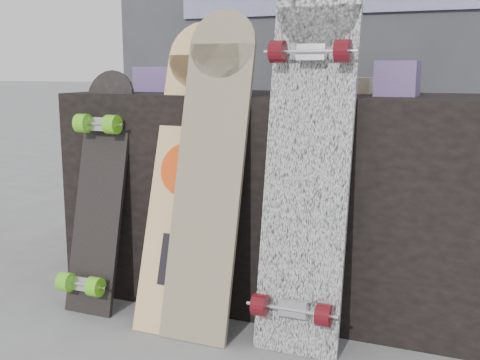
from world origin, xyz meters
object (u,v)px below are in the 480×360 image
at_px(longboard_geisha, 186,165).
at_px(skateboard_dark, 98,189).
at_px(vendor_table, 279,197).
at_px(longboard_celtic, 211,162).
at_px(longboard_cascadia, 308,152).

xyz_separation_m(longboard_geisha, skateboard_dark, (-0.36, -0.03, -0.11)).
height_order(vendor_table, longboard_geisha, longboard_geisha).
xyz_separation_m(longboard_geisha, longboard_celtic, (0.11, -0.03, 0.02)).
distance_m(longboard_celtic, longboard_cascadia, 0.34).
xyz_separation_m(vendor_table, longboard_celtic, (-0.12, -0.36, 0.18)).
relative_size(longboard_celtic, longboard_cascadia, 0.90).
height_order(longboard_geisha, longboard_celtic, longboard_celtic).
height_order(longboard_celtic, skateboard_dark, longboard_celtic).
relative_size(longboard_geisha, longboard_cascadia, 0.87).
bearing_deg(longboard_celtic, longboard_geisha, 165.00).
xyz_separation_m(vendor_table, skateboard_dark, (-0.59, -0.36, 0.05)).
bearing_deg(longboard_celtic, longboard_cascadia, -0.33).
distance_m(vendor_table, longboard_cascadia, 0.49).
distance_m(vendor_table, longboard_celtic, 0.42).
bearing_deg(longboard_geisha, longboard_cascadia, -3.95).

